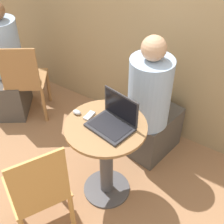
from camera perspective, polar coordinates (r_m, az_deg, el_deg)
The scene contains 10 objects.
ground_plane at distance 2.80m, azimuth -0.96°, elevation -13.90°, with size 12.00×12.00×0.00m, color #9E704C.
back_wall at distance 2.71m, azimuth 11.29°, elevation 18.39°, with size 7.00×0.05×2.60m.
round_table at distance 2.43m, azimuth -1.08°, elevation -7.20°, with size 0.61×0.61×0.75m.
laptop at distance 2.20m, azimuth 0.30°, elevation -1.54°, with size 0.34×0.28×0.24m.
cell_phone at distance 2.31m, azimuth -4.17°, elevation -0.67°, with size 0.05×0.10×0.02m.
computer_mouse at distance 2.34m, azimuth -6.45°, elevation -0.03°, with size 0.07×0.04×0.03m.
chair_empty at distance 2.27m, azimuth -13.21°, elevation -13.91°, with size 0.54×0.54×0.92m.
person_seated at distance 2.75m, azimuth 7.25°, elevation 0.26°, with size 0.41×0.57×1.25m.
chair_background at distance 3.34m, azimuth -15.64°, elevation 5.54°, with size 0.56×0.56×0.89m.
person_background at distance 3.50m, azimuth -18.58°, elevation 7.51°, with size 0.53×0.57×1.20m.
Camera 1 is at (0.95, -1.35, 2.27)m, focal length 50.00 mm.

